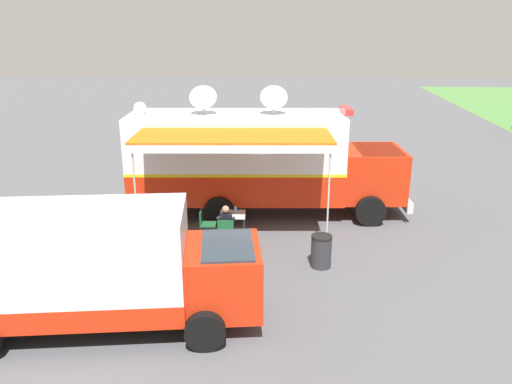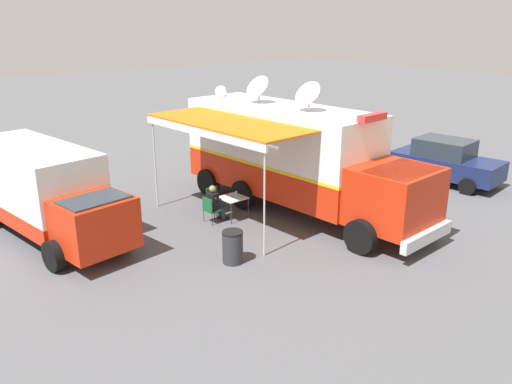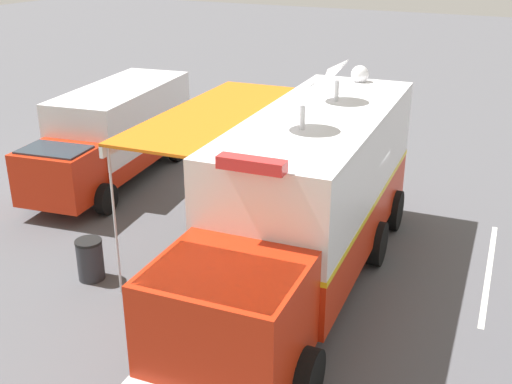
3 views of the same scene
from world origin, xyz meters
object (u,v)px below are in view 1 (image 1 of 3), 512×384
Objects in this scene: seated_responder at (226,223)px; traffic_cone at (110,202)px; trash_bin at (321,251)px; support_truck at (88,269)px; folding_chair_at_table at (226,230)px; command_truck at (258,159)px; folding_table at (232,216)px; water_bottle at (236,210)px; car_behind_truck at (298,145)px; folding_chair_beside_table at (205,221)px.

traffic_cone is (-2.73, -4.57, -0.37)m from seated_responder.
trash_bin is 0.13× the size of support_truck.
traffic_cone is at bearing -122.45° from folding_chair_at_table.
command_truck is 11.08× the size of folding_chair_at_table.
command_truck is at bearing 163.06° from folding_table.
car_behind_truck is at bearing 167.30° from water_bottle.
command_truck reaches higher than seated_responder.
folding_chair_beside_table is 0.70× the size of seated_responder.
folding_chair_at_table is at bearing -12.53° from water_bottle.
traffic_cone is at bearing -89.54° from command_truck.
folding_table is 0.21m from water_bottle.
car_behind_truck reaches higher than trash_bin.
traffic_cone is (-2.12, -4.69, -0.39)m from folding_table.
seated_responder is at bearing -176.01° from folding_chair_at_table.
command_truck is 43.02× the size of water_bottle.
water_bottle is 0.76m from seated_responder.
support_truck is at bearing 16.83° from traffic_cone.
folding_chair_beside_table is 0.96× the size of trash_bin.
seated_responder is 0.18× the size of support_truck.
command_truck is at bearing 90.46° from traffic_cone.
support_truck reaches higher than seated_responder.
traffic_cone is (-4.07, -7.36, -0.18)m from trash_bin.
command_truck reaches higher than car_behind_truck.
water_bottle is at bearing -12.70° from car_behind_truck.
car_behind_truck is at bearing -177.13° from trash_bin.
command_truck reaches higher than traffic_cone.
support_truck reaches higher than folding_table.
command_truck is 8.04m from support_truck.
support_truck is (4.62, -2.35, 0.73)m from seated_responder.
seated_responder is at bearing -13.00° from car_behind_truck.
command_truck is at bearing -153.97° from trash_bin.
trash_bin reaches higher than traffic_cone.
support_truck is (7.34, 2.22, 1.11)m from traffic_cone.
folding_chair_beside_table reaches higher than folding_table.
trash_bin is at bearing 53.79° from folding_table.
trash_bin is (1.81, 3.51, -0.06)m from folding_chair_beside_table.
water_bottle reaches higher than folding_chair_at_table.
folding_table is 5.16m from traffic_cone.
support_truck is 15.02m from car_behind_truck.
folding_chair_at_table is 0.99m from folding_chair_beside_table.
trash_bin is at bearing 26.03° from command_truck.
water_bottle reaches higher than trash_bin.
support_truck is (5.32, -2.56, 0.55)m from water_bottle.
seated_responder is at bearing -15.70° from command_truck.
folding_table is 0.62m from seated_responder.
folding_chair_at_table is 0.70× the size of seated_responder.
seated_responder reaches higher than folding_chair_at_table.
water_bottle is (2.07, -0.57, -1.11)m from command_truck.
folding_chair_at_table is (0.80, -0.11, -0.16)m from folding_table.
folding_chair_at_table is 0.23m from seated_responder.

